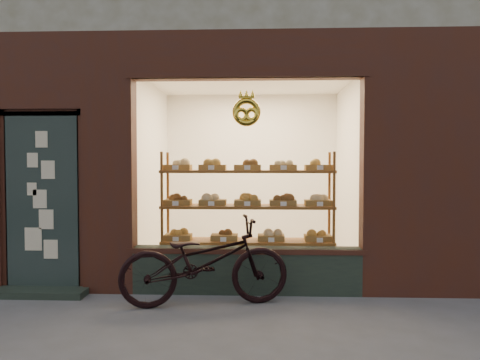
{
  "coord_description": "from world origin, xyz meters",
  "views": [
    {
      "loc": [
        0.61,
        -3.43,
        1.57
      ],
      "look_at": [
        0.38,
        2.0,
        1.36
      ],
      "focal_mm": 35.0,
      "sensor_mm": 36.0,
      "label": 1
    }
  ],
  "objects": [
    {
      "name": "display_shelf",
      "position": [
        0.45,
        2.55,
        0.89
      ],
      "size": [
        2.2,
        0.45,
        1.7
      ],
      "color": "brown",
      "rests_on": "ground"
    },
    {
      "name": "bicycle",
      "position": [
        0.0,
        1.62,
        0.48
      ],
      "size": [
        1.94,
        1.01,
        0.97
      ],
      "primitive_type": "imported",
      "rotation": [
        0.0,
        0.0,
        1.78
      ],
      "color": "black",
      "rests_on": "ground"
    }
  ]
}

